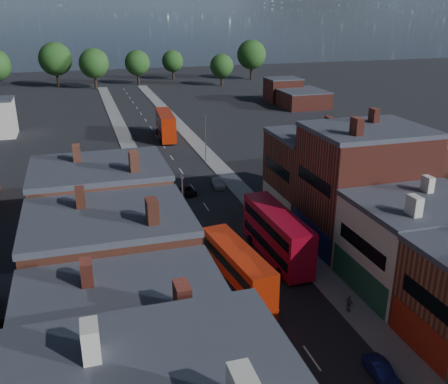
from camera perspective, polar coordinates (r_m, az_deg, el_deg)
pavement_west at (r=75.04m, az=-8.82°, el=0.59°), size 3.00×200.00×0.12m
pavement_east at (r=77.67m, az=0.71°, el=1.54°), size 3.00×200.00×0.12m
lamp_post_2 at (r=55.14m, az=-4.72°, el=-1.53°), size 0.25×0.70×8.12m
lamp_post_3 at (r=85.24m, az=-2.13°, el=6.51°), size 0.25×0.70×8.12m
bus_0 at (r=46.31m, az=1.54°, el=-8.93°), size 3.86×11.32×4.79m
bus_1 at (r=52.84m, az=6.07°, el=-4.76°), size 3.44×12.44×5.34m
bus_2 at (r=101.74m, az=-6.70°, el=7.64°), size 3.75×12.45×5.31m
car_1 at (r=39.87m, az=17.56°, el=-19.00°), size 1.52×3.72×1.20m
car_2 at (r=71.52m, az=-4.11°, el=0.18°), size 2.03×3.96×1.07m
car_3 at (r=74.28m, az=-0.65°, el=1.08°), size 2.15×4.32×1.20m
ped_3 at (r=46.08m, az=14.09°, el=-12.25°), size 0.74×0.98×1.53m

